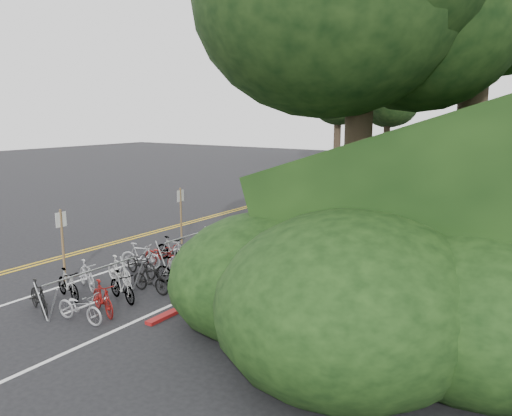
{
  "coord_description": "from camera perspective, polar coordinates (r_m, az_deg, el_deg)",
  "views": [
    {
      "loc": [
        15.2,
        -10.94,
        5.68
      ],
      "look_at": [
        2.43,
        8.18,
        1.3
      ],
      "focal_mm": 35.0,
      "sensor_mm": 36.0,
      "label": 1
    }
  ],
  "objects": [
    {
      "name": "bike_racks_rest",
      "position": [
        27.3,
        6.63,
        0.53
      ],
      "size": [
        1.14,
        23.0,
        1.17
      ],
      "color": "#9B9DA1",
      "rests_on": "ground"
    },
    {
      "name": "road_markings",
      "position": [
        26.21,
        -0.94,
        -1.72
      ],
      "size": [
        7.47,
        80.0,
        0.01
      ],
      "color": "gold",
      "rests_on": "ground"
    },
    {
      "name": "signpost_near",
      "position": [
        18.0,
        -21.24,
        -3.55
      ],
      "size": [
        0.08,
        0.4,
        2.54
      ],
      "color": "brown",
      "rests_on": "ground"
    },
    {
      "name": "tree_cluster",
      "position": [
        33.98,
        25.63,
        20.25
      ],
      "size": [
        32.8,
        54.33,
        19.01
      ],
      "color": "#2D2319",
      "rests_on": "ground"
    },
    {
      "name": "ground",
      "position": [
        19.57,
        -19.74,
        -6.74
      ],
      "size": [
        120.0,
        120.0,
        0.0
      ],
      "primitive_type": "plane",
      "color": "black",
      "rests_on": "ground"
    },
    {
      "name": "bike_front",
      "position": [
        19.0,
        -13.07,
        -5.37
      ],
      "size": [
        0.92,
        1.68,
        0.97
      ],
      "primitive_type": "imported",
      "rotation": [
        0.0,
        0.0,
        1.88
      ],
      "color": "#9E9EA3",
      "rests_on": "ground"
    },
    {
      "name": "signposts_rest",
      "position": [
        29.21,
        3.37,
        2.4
      ],
      "size": [
        0.08,
        18.4,
        2.5
      ],
      "color": "brown",
      "rests_on": "ground"
    },
    {
      "name": "bike_rack_front",
      "position": [
        15.84,
        -18.19,
        -7.67
      ],
      "size": [
        1.1,
        3.3,
        1.08
      ],
      "color": "#9B9DA1",
      "rests_on": "ground"
    },
    {
      "name": "bike_valet",
      "position": [
        17.18,
        -13.65,
        -7.19
      ],
      "size": [
        3.11,
        7.57,
        0.98
      ],
      "color": "black",
      "rests_on": "ground"
    },
    {
      "name": "red_curb",
      "position": [
        25.46,
        10.97,
        -2.19
      ],
      "size": [
        0.25,
        28.0,
        0.1
      ],
      "primitive_type": "cube",
      "color": "maroon",
      "rests_on": "ground"
    }
  ]
}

